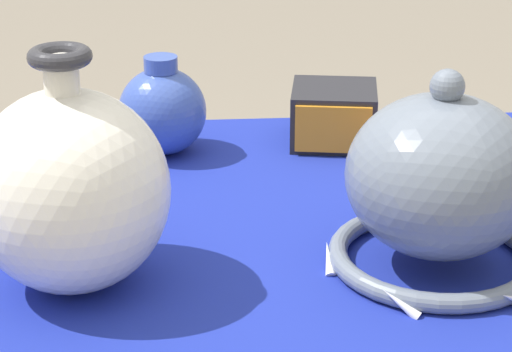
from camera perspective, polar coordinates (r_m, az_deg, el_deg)
The scene contains 6 objects.
display_table at distance 1.25m, azimuth -0.23°, elevation -5.92°, with size 1.31×0.74×0.78m.
vase_tall_bulbous at distance 1.06m, azimuth -10.57°, elevation -0.76°, with size 0.21×0.21×0.26m.
vase_dome_bell at distance 1.10m, azimuth 10.44°, elevation -0.61°, with size 0.25×0.24×0.23m.
mosaic_tile_box at distance 1.47m, azimuth 4.47°, elevation 3.48°, with size 0.14×0.14×0.08m.
bowl_shallow_rose at distance 1.39m, azimuth 9.55°, elevation 1.61°, with size 0.12×0.12×0.06m, color #D19399.
jar_round_cobalt at distance 1.42m, azimuth -5.37°, elevation 3.77°, with size 0.12×0.12×0.14m.
Camera 1 is at (-0.07, -1.11, 1.31)m, focal length 70.00 mm.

